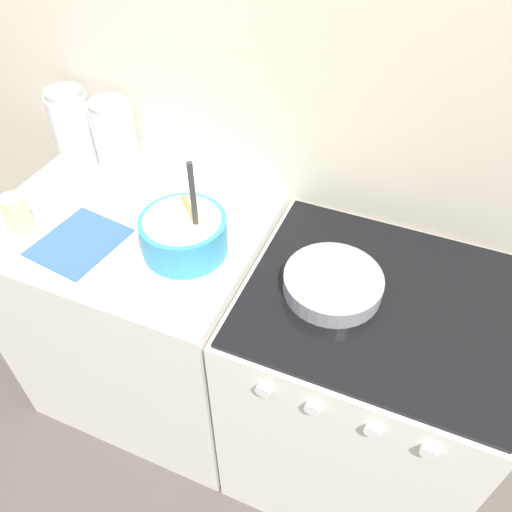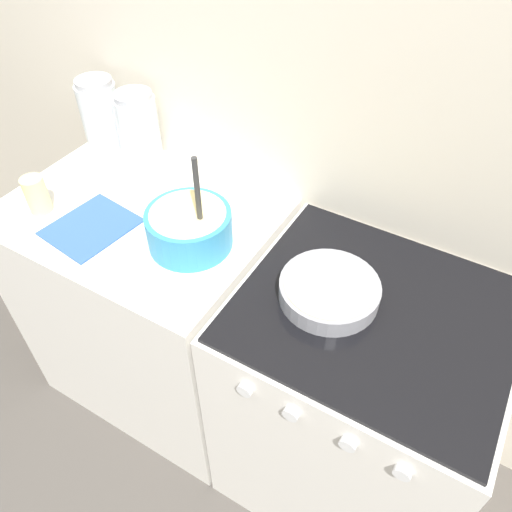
{
  "view_description": "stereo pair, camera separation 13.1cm",
  "coord_description": "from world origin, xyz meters",
  "px_view_note": "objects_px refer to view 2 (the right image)",
  "views": [
    {
      "loc": [
        0.41,
        -0.61,
        1.95
      ],
      "look_at": [
        0.03,
        0.29,
        0.99
      ],
      "focal_mm": 35.0,
      "sensor_mm": 36.0,
      "label": 1
    },
    {
      "loc": [
        0.53,
        -0.55,
        1.95
      ],
      "look_at": [
        0.03,
        0.29,
        0.99
      ],
      "focal_mm": 35.0,
      "sensor_mm": 36.0,
      "label": 2
    }
  ],
  "objects_px": {
    "storage_jar_middle": "(140,134)",
    "tin_can": "(37,195)",
    "stove": "(352,402)",
    "mixing_bowl": "(189,226)",
    "baking_pan": "(329,290)",
    "storage_jar_left": "(102,121)"
  },
  "relations": [
    {
      "from": "storage_jar_middle",
      "to": "tin_can",
      "type": "distance_m",
      "value": 0.4
    },
    {
      "from": "stove",
      "to": "baking_pan",
      "type": "relative_size",
      "value": 3.53
    },
    {
      "from": "stove",
      "to": "tin_can",
      "type": "xyz_separation_m",
      "value": [
        -1.07,
        -0.15,
        0.53
      ]
    },
    {
      "from": "mixing_bowl",
      "to": "storage_jar_middle",
      "type": "xyz_separation_m",
      "value": [
        -0.4,
        0.27,
        0.05
      ]
    },
    {
      "from": "baking_pan",
      "to": "mixing_bowl",
      "type": "bearing_deg",
      "value": -178.39
    },
    {
      "from": "baking_pan",
      "to": "tin_can",
      "type": "height_order",
      "value": "tin_can"
    },
    {
      "from": "storage_jar_middle",
      "to": "tin_can",
      "type": "bearing_deg",
      "value": -105.7
    },
    {
      "from": "tin_can",
      "to": "storage_jar_middle",
      "type": "bearing_deg",
      "value": 74.3
    },
    {
      "from": "baking_pan",
      "to": "stove",
      "type": "bearing_deg",
      "value": 9.71
    },
    {
      "from": "mixing_bowl",
      "to": "tin_can",
      "type": "bearing_deg",
      "value": -167.39
    },
    {
      "from": "mixing_bowl",
      "to": "stove",
      "type": "bearing_deg",
      "value": 3.43
    },
    {
      "from": "mixing_bowl",
      "to": "baking_pan",
      "type": "relative_size",
      "value": 1.17
    },
    {
      "from": "tin_can",
      "to": "storage_jar_left",
      "type": "bearing_deg",
      "value": 99.43
    },
    {
      "from": "baking_pan",
      "to": "storage_jar_left",
      "type": "distance_m",
      "value": 1.04
    },
    {
      "from": "stove",
      "to": "tin_can",
      "type": "relative_size",
      "value": 7.82
    },
    {
      "from": "storage_jar_middle",
      "to": "baking_pan",
      "type": "bearing_deg",
      "value": -16.94
    },
    {
      "from": "stove",
      "to": "mixing_bowl",
      "type": "xyz_separation_m",
      "value": [
        -0.56,
        -0.03,
        0.54
      ]
    },
    {
      "from": "storage_jar_middle",
      "to": "stove",
      "type": "bearing_deg",
      "value": -13.62
    },
    {
      "from": "stove",
      "to": "storage_jar_left",
      "type": "xyz_separation_m",
      "value": [
        -1.13,
        0.23,
        0.58
      ]
    },
    {
      "from": "stove",
      "to": "baking_pan",
      "type": "distance_m",
      "value": 0.51
    },
    {
      "from": "mixing_bowl",
      "to": "baking_pan",
      "type": "bearing_deg",
      "value": 1.61
    },
    {
      "from": "stove",
      "to": "storage_jar_middle",
      "type": "relative_size",
      "value": 3.6
    }
  ]
}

